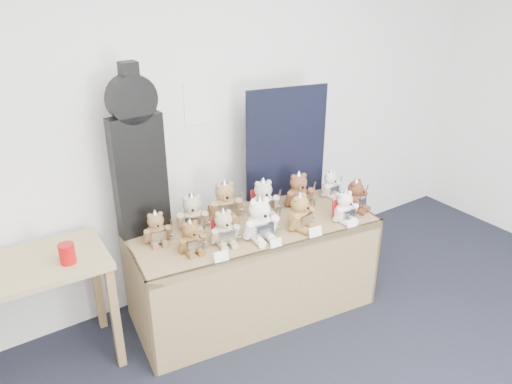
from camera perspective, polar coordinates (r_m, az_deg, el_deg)
room_shell at (r=3.59m, az=-6.69°, el=10.00°), size 6.00×6.00×6.00m
display_table at (r=3.50m, az=0.12°, el=-6.41°), size 1.80×0.94×0.71m
side_table at (r=3.28m, az=-24.67°, el=-9.53°), size 0.96×0.57×0.78m
guitar_case at (r=3.25m, az=-13.39°, el=4.21°), size 0.35×0.11×1.13m
navy_board at (r=3.75m, az=3.47°, el=5.56°), size 0.63×0.16×0.85m
red_cup at (r=3.11m, az=-20.78°, el=-6.60°), size 0.09×0.09×0.12m
teddy_front_far_left at (r=3.14m, az=-7.43°, el=-5.24°), size 0.20×0.16×0.25m
teddy_front_left at (r=3.21m, az=-3.69°, el=-4.20°), size 0.22×0.20×0.27m
teddy_front_centre at (r=3.25m, az=0.47°, el=-3.30°), size 0.27×0.23×0.33m
teddy_front_right at (r=3.39m, az=5.07°, el=-2.42°), size 0.24×0.21×0.29m
teddy_front_far_right at (r=3.53m, az=10.12°, el=-1.80°), size 0.21×0.17×0.25m
teddy_front_end at (r=3.70m, az=11.35°, el=-0.53°), size 0.22×0.20×0.27m
teddy_back_left at (r=3.38m, az=-7.27°, el=-2.51°), size 0.23×0.23×0.30m
teddy_back_centre_left at (r=3.51m, az=-3.54°, el=-1.14°), size 0.26×0.24×0.31m
teddy_back_centre_right at (r=3.56m, az=0.86°, el=-0.82°), size 0.25×0.23×0.30m
teddy_back_right at (r=3.69m, az=4.89°, el=0.04°), size 0.24×0.22×0.30m
teddy_back_end at (r=3.89m, az=8.50°, el=0.80°), size 0.19×0.15×0.23m
teddy_back_far_left at (r=3.28m, az=-11.31°, el=-4.18°), size 0.20×0.18×0.25m
entry_card_a at (r=3.06m, az=-3.97°, el=-7.35°), size 0.10×0.03×0.07m
entry_card_b at (r=3.20m, az=2.29°, el=-5.84°), size 0.08×0.03×0.06m
entry_card_c at (r=3.33m, az=6.81°, el=-4.54°), size 0.10×0.03×0.07m
entry_card_d at (r=3.49m, az=10.93°, el=-3.52°), size 0.08×0.03×0.06m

